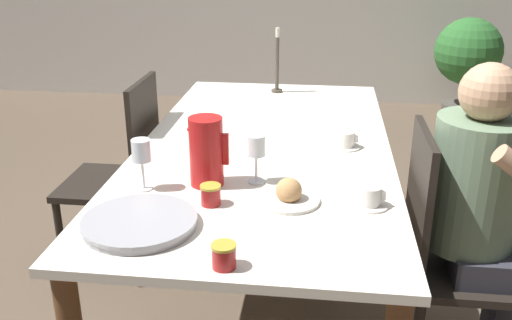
% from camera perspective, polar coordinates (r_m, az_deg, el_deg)
% --- Properties ---
extents(ground_plane, '(20.00, 20.00, 0.00)m').
position_cam_1_polar(ground_plane, '(2.71, 0.80, -13.26)').
color(ground_plane, brown).
extents(dining_table, '(1.03, 2.03, 0.74)m').
position_cam_1_polar(dining_table, '(2.39, 0.88, -0.27)').
color(dining_table, silver).
rests_on(dining_table, ground_plane).
extents(chair_person_side, '(0.42, 0.42, 0.95)m').
position_cam_1_polar(chair_person_side, '(2.16, 18.62, -8.80)').
color(chair_person_side, black).
rests_on(chair_person_side, ground_plane).
extents(chair_opposite, '(0.42, 0.42, 0.95)m').
position_cam_1_polar(chair_opposite, '(2.77, -13.17, -1.24)').
color(chair_opposite, black).
rests_on(chair_opposite, ground_plane).
extents(person_seated, '(0.39, 0.41, 1.18)m').
position_cam_1_polar(person_seated, '(2.09, 21.73, -4.04)').
color(person_seated, '#33333D').
rests_on(person_seated, ground_plane).
extents(red_pitcher, '(0.14, 0.12, 0.24)m').
position_cam_1_polar(red_pitcher, '(1.95, -4.99, 0.89)').
color(red_pitcher, red).
rests_on(red_pitcher, dining_table).
extents(wine_glass_water, '(0.06, 0.06, 0.17)m').
position_cam_1_polar(wine_glass_water, '(1.96, 0.03, 1.21)').
color(wine_glass_water, white).
rests_on(wine_glass_water, dining_table).
extents(wine_glass_juice, '(0.06, 0.06, 0.18)m').
position_cam_1_polar(wine_glass_juice, '(1.94, -11.39, 0.64)').
color(wine_glass_juice, white).
rests_on(wine_glass_juice, dining_table).
extents(teacup_near_person, '(0.12, 0.12, 0.07)m').
position_cam_1_polar(teacup_near_person, '(1.86, 11.34, -3.73)').
color(teacup_near_person, silver).
rests_on(teacup_near_person, dining_table).
extents(teacup_across, '(0.12, 0.12, 0.07)m').
position_cam_1_polar(teacup_across, '(2.34, 8.99, 1.88)').
color(teacup_across, silver).
rests_on(teacup_across, dining_table).
extents(serving_tray, '(0.34, 0.34, 0.03)m').
position_cam_1_polar(serving_tray, '(1.74, -11.56, -6.15)').
color(serving_tray, '#9E9EA3').
rests_on(serving_tray, dining_table).
extents(bread_plate, '(0.20, 0.20, 0.09)m').
position_cam_1_polar(bread_plate, '(1.85, 3.29, -3.50)').
color(bread_plate, silver).
rests_on(bread_plate, dining_table).
extents(jam_jar_amber, '(0.07, 0.07, 0.07)m').
position_cam_1_polar(jam_jar_amber, '(1.83, -4.55, -3.41)').
color(jam_jar_amber, '#A81E1E').
rests_on(jam_jar_amber, dining_table).
extents(jam_jar_red, '(0.07, 0.07, 0.07)m').
position_cam_1_polar(jam_jar_red, '(1.50, -3.23, -9.43)').
color(jam_jar_red, '#A81E1E').
rests_on(jam_jar_red, dining_table).
extents(candlestick_tall, '(0.06, 0.06, 0.35)m').
position_cam_1_polar(candlestick_tall, '(3.13, 2.13, 9.26)').
color(candlestick_tall, '#4C4238').
rests_on(candlestick_tall, dining_table).
extents(potted_plant, '(0.55, 0.55, 0.91)m').
position_cam_1_polar(potted_plant, '(5.15, 20.39, 9.58)').
color(potted_plant, '#4C4742').
rests_on(potted_plant, ground_plane).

